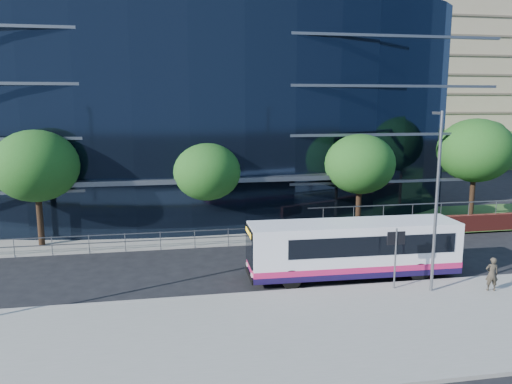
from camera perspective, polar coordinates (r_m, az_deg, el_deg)
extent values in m
plane|color=black|center=(23.97, 3.84, -10.59)|extent=(200.00, 200.00, 0.00)
cube|color=gray|center=(19.52, 7.59, -15.42)|extent=(80.00, 8.00, 0.15)
cube|color=gray|center=(23.04, 4.47, -11.26)|extent=(80.00, 0.25, 0.16)
cube|color=gold|center=(23.25, 4.33, -11.25)|extent=(80.00, 0.08, 0.01)
cube|color=gold|center=(23.38, 4.24, -11.12)|extent=(80.00, 0.08, 0.01)
cube|color=gray|center=(33.78, -10.82, -4.51)|extent=(50.00, 8.00, 0.10)
cube|color=black|center=(45.75, -8.56, 9.39)|extent=(38.00, 16.00, 16.00)
cube|color=#595E66|center=(31.62, -7.42, 1.35)|extent=(22.00, 1.20, 0.30)
cube|color=slate|center=(29.75, -14.77, -4.67)|extent=(24.00, 0.05, 0.05)
cube|color=slate|center=(29.87, -14.73, -5.51)|extent=(24.00, 0.05, 0.05)
cylinder|color=slate|center=(29.88, -14.73, -5.60)|extent=(0.04, 0.04, 1.10)
cube|color=#2D511E|center=(86.59, 15.39, 5.43)|extent=(60.00, 42.00, 4.00)
cube|color=tan|center=(88.56, 15.28, 15.26)|extent=(50.00, 12.00, 26.00)
cylinder|color=slate|center=(23.55, 15.63, -7.34)|extent=(0.08, 0.08, 2.80)
cube|color=black|center=(23.31, 15.72, -5.10)|extent=(0.85, 0.06, 0.60)
cylinder|color=black|center=(32.32, -23.44, -2.92)|extent=(0.36, 0.36, 3.30)
ellipsoid|color=#1B3E11|center=(31.80, -23.85, 2.76)|extent=(4.95, 4.95, 4.21)
cylinder|color=black|center=(32.11, -5.54, -2.61)|extent=(0.36, 0.36, 2.86)
ellipsoid|color=#1B3E11|center=(31.61, -5.63, 2.34)|extent=(4.29, 4.29, 3.65)
cylinder|color=black|center=(33.92, 11.62, -1.89)|extent=(0.36, 0.36, 3.08)
ellipsoid|color=#1B3E11|center=(33.44, 11.80, 3.16)|extent=(4.62, 4.62, 3.93)
cylinder|color=black|center=(38.96, 23.44, -0.66)|extent=(0.36, 0.36, 3.52)
ellipsoid|color=#1B3E11|center=(38.52, 23.79, 4.38)|extent=(5.28, 5.28, 4.49)
cylinder|color=black|center=(68.81, 15.13, 3.95)|extent=(0.36, 0.36, 3.08)
ellipsoid|color=#1B3E11|center=(68.57, 15.24, 6.45)|extent=(4.62, 4.62, 3.93)
cylinder|color=black|center=(78.68, 25.09, 4.00)|extent=(0.36, 0.36, 2.86)
ellipsoid|color=#1B3E11|center=(78.48, 25.24, 6.03)|extent=(4.29, 4.29, 3.65)
cylinder|color=slate|center=(23.12, 19.93, -1.26)|extent=(0.14, 0.14, 8.00)
cube|color=slate|center=(23.02, 20.07, 8.48)|extent=(0.15, 0.70, 0.12)
cube|color=white|center=(24.94, 11.07, -6.17)|extent=(10.26, 2.58, 2.46)
cube|color=#160D36|center=(25.26, 10.99, -8.55)|extent=(10.29, 2.63, 0.28)
cube|color=#C91D59|center=(25.17, 11.01, -7.95)|extent=(10.29, 2.63, 0.28)
cube|color=black|center=(25.03, 12.30, -5.32)|extent=(8.22, 2.57, 0.93)
cube|color=black|center=(23.67, -0.76, -6.57)|extent=(0.13, 2.00, 1.44)
cube|color=black|center=(23.44, -0.79, -4.57)|extent=(0.15, 1.90, 0.37)
cube|color=yellow|center=(23.66, -0.96, -4.43)|extent=(0.07, 1.02, 0.20)
cube|color=black|center=(24.06, -0.75, -9.43)|extent=(0.16, 2.23, 0.22)
cylinder|color=black|center=(23.40, 4.04, -9.91)|extent=(0.93, 0.30, 0.93)
cylinder|color=black|center=(25.51, 18.15, -8.69)|extent=(0.93, 0.30, 0.93)
imported|color=#373126|center=(24.98, 25.35, -8.46)|extent=(0.64, 0.50, 1.55)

